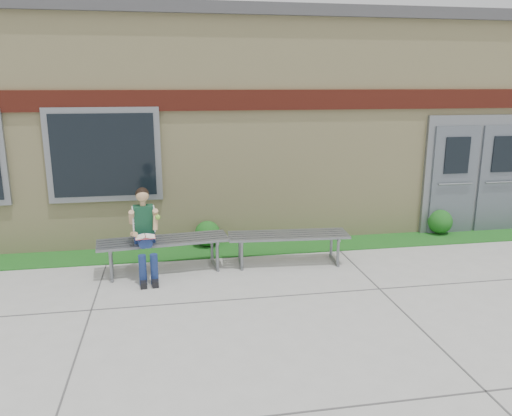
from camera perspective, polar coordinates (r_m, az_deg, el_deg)
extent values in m
plane|color=#9E9E99|center=(6.73, 7.71, -11.41)|extent=(80.00, 80.00, 0.00)
cube|color=#165518|center=(9.06, 2.77, -4.44)|extent=(16.00, 0.80, 0.02)
cube|color=beige|center=(11.96, -0.73, 9.83)|extent=(16.00, 6.00, 4.00)
cube|color=#3F3F42|center=(11.99, -0.77, 19.88)|extent=(16.20, 6.20, 0.20)
cube|color=maroon|center=(8.96, 2.44, 12.24)|extent=(16.00, 0.06, 0.35)
cube|color=slate|center=(8.88, -16.98, 5.81)|extent=(1.90, 0.08, 1.60)
cube|color=black|center=(8.85, -17.01, 5.77)|extent=(1.70, 0.04, 1.40)
cube|color=slate|center=(10.69, 23.85, 3.53)|extent=(2.20, 0.08, 2.30)
cube|color=#555C66|center=(10.40, 21.64, 2.91)|extent=(0.92, 0.06, 2.10)
cube|color=#555C66|center=(10.95, 26.12, 2.99)|extent=(0.92, 0.06, 2.10)
cube|color=slate|center=(7.92, -10.53, -3.67)|extent=(2.06, 0.76, 0.04)
cube|color=slate|center=(8.06, -16.20, -5.74)|extent=(0.11, 0.56, 0.46)
cube|color=slate|center=(8.03, -4.67, -5.28)|extent=(0.11, 0.56, 0.46)
cube|color=slate|center=(8.14, 3.71, -3.09)|extent=(1.98, 0.67, 0.04)
cube|color=slate|center=(8.08, -1.71, -5.17)|extent=(0.08, 0.54, 0.44)
cube|color=slate|center=(8.43, 8.85, -4.51)|extent=(0.08, 0.54, 0.44)
cube|color=navy|center=(7.85, -12.62, -3.23)|extent=(0.33, 0.25, 0.15)
cube|color=#0E3524|center=(7.75, -12.72, -1.25)|extent=(0.31, 0.21, 0.42)
sphere|color=tan|center=(7.65, -12.87, 1.40)|extent=(0.21, 0.21, 0.19)
sphere|color=black|center=(7.67, -12.88, 1.56)|extent=(0.22, 0.22, 0.20)
cylinder|color=navy|center=(7.61, -13.17, -3.65)|extent=(0.17, 0.40, 0.14)
cylinder|color=navy|center=(7.61, -11.93, -3.58)|extent=(0.17, 0.40, 0.14)
cylinder|color=navy|center=(7.53, -12.82, -6.93)|extent=(0.11, 0.11, 0.46)
cylinder|color=navy|center=(7.53, -11.55, -6.85)|extent=(0.11, 0.11, 0.46)
cube|color=black|center=(7.53, -12.72, -8.41)|extent=(0.11, 0.25, 0.09)
cube|color=black|center=(7.54, -11.45, -8.33)|extent=(0.11, 0.25, 0.09)
cylinder|color=tan|center=(7.68, -14.03, -1.04)|extent=(0.10, 0.21, 0.24)
cylinder|color=tan|center=(7.69, -11.43, -0.87)|extent=(0.10, 0.21, 0.24)
cube|color=white|center=(7.48, -12.55, -3.19)|extent=(0.30, 0.23, 0.01)
cube|color=#CE4D54|center=(7.48, -12.55, -3.27)|extent=(0.30, 0.23, 0.01)
sphere|color=#7BCA36|center=(7.56, -11.16, -1.04)|extent=(0.08, 0.08, 0.08)
sphere|color=#165518|center=(9.04, -5.57, -2.93)|extent=(0.46, 0.46, 0.46)
sphere|color=#165518|center=(10.39, 20.28, -1.47)|extent=(0.47, 0.47, 0.47)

